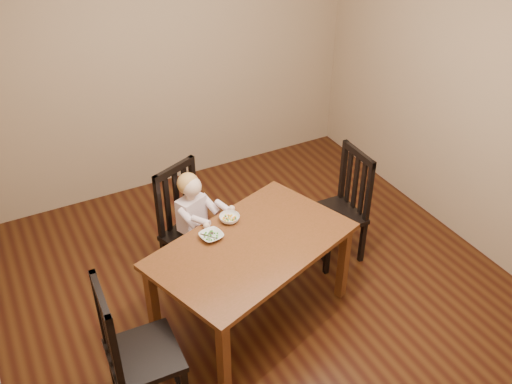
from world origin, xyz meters
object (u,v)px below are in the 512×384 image
dining_table (252,252)px  bowl_veg (230,218)px  toddler (194,217)px  chair_child (190,227)px  bowl_peas (211,236)px  chair_left (135,351)px  chair_right (341,208)px

dining_table → bowl_veg: (-0.03, 0.32, 0.11)m
toddler → bowl_veg: size_ratio=3.37×
chair_child → bowl_peas: chair_child is taller
dining_table → bowl_peas: bowl_peas is taller
dining_table → chair_left: size_ratio=1.55×
toddler → bowl_peas: (-0.04, -0.43, 0.12)m
chair_left → toddler: bearing=143.0°
chair_child → toddler: (0.02, -0.05, 0.13)m
chair_right → bowl_veg: chair_right is taller
chair_child → bowl_veg: chair_child is taller
toddler → bowl_veg: toddler is taller
dining_table → toddler: (-0.20, 0.62, -0.02)m
chair_right → bowl_peas: (-1.25, -0.14, 0.26)m
dining_table → chair_child: size_ratio=1.61×
dining_table → bowl_peas: size_ratio=10.08×
toddler → bowl_peas: 0.45m
chair_left → toddler: 1.28m
dining_table → chair_right: size_ratio=1.63×
chair_child → chair_right: size_ratio=1.01×
bowl_veg → chair_left: bearing=-145.5°
chair_right → dining_table: bearing=109.3°
chair_right → bowl_peas: chair_right is taller
dining_table → chair_child: chair_child is taller
bowl_peas → bowl_veg: bowl_veg is taller
toddler → chair_left: bearing=27.4°
bowl_peas → bowl_veg: 0.24m
toddler → bowl_veg: bearing=96.1°
dining_table → chair_right: 1.08m
chair_left → bowl_veg: bearing=127.1°
chair_child → bowl_veg: (0.19, -0.36, 0.26)m
chair_right → chair_child: bearing=75.9°
chair_right → bowl_peas: bearing=97.8°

